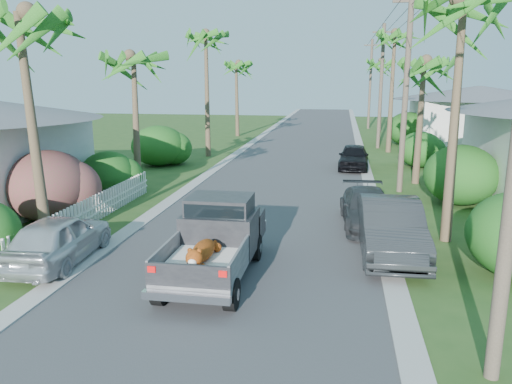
% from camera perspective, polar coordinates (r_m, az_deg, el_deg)
% --- Properties ---
extents(ground, '(120.00, 120.00, 0.00)m').
position_cam_1_polar(ground, '(12.03, -4.93, -12.66)').
color(ground, '#294B1C').
rests_on(ground, ground).
extents(road, '(8.00, 100.00, 0.02)m').
position_cam_1_polar(road, '(35.97, 5.09, 4.60)').
color(road, '#38383A').
rests_on(road, ground).
extents(curb_left, '(0.60, 100.00, 0.06)m').
position_cam_1_polar(curb_left, '(36.55, -1.67, 4.81)').
color(curb_left, '#A5A39E').
rests_on(curb_left, ground).
extents(curb_right, '(0.60, 100.00, 0.06)m').
position_cam_1_polar(curb_right, '(35.89, 11.96, 4.38)').
color(curb_right, '#A5A39E').
rests_on(curb_right, ground).
extents(pickup_truck, '(1.98, 5.12, 2.06)m').
position_cam_1_polar(pickup_truck, '(13.55, -4.38, -5.06)').
color(pickup_truck, black).
rests_on(pickup_truck, ground).
extents(parked_car_rn, '(1.87, 5.01, 1.64)m').
position_cam_1_polar(parked_car_rn, '(15.37, 15.11, -4.04)').
color(parked_car_rn, '#282B2D').
rests_on(parked_car_rn, ground).
extents(parked_car_rm, '(2.09, 4.53, 1.28)m').
position_cam_1_polar(parked_car_rm, '(18.12, 12.67, -1.93)').
color(parked_car_rm, '#292B2E').
rests_on(parked_car_rm, ground).
extents(parked_car_rf, '(1.85, 4.20, 1.41)m').
position_cam_1_polar(parked_car_rf, '(29.53, 11.10, 3.95)').
color(parked_car_rf, black).
rests_on(parked_car_rf, ground).
extents(parked_car_ln, '(1.90, 4.26, 1.42)m').
position_cam_1_polar(parked_car_ln, '(15.30, -21.63, -5.01)').
color(parked_car_ln, silver).
rests_on(parked_car_ln, ground).
extents(palm_l_a, '(4.40, 4.40, 8.20)m').
position_cam_1_polar(palm_l_a, '(16.31, -25.25, 17.91)').
color(palm_l_a, brown).
rests_on(palm_l_a, ground).
extents(palm_l_b, '(4.40, 4.40, 7.40)m').
position_cam_1_polar(palm_l_b, '(24.47, -13.95, 14.81)').
color(palm_l_b, brown).
rests_on(palm_l_b, ground).
extents(palm_l_c, '(4.40, 4.40, 9.20)m').
position_cam_1_polar(palm_l_c, '(33.77, -5.77, 17.49)').
color(palm_l_c, brown).
rests_on(palm_l_c, ground).
extents(palm_l_d, '(4.40, 4.40, 7.70)m').
position_cam_1_polar(palm_l_d, '(45.46, -2.24, 14.49)').
color(palm_l_d, brown).
rests_on(palm_l_d, ground).
extents(palm_r_a, '(4.40, 4.40, 8.70)m').
position_cam_1_polar(palm_r_a, '(17.00, 22.80, 19.54)').
color(palm_r_a, brown).
rests_on(palm_r_a, ground).
extents(palm_r_b, '(4.40, 4.40, 7.20)m').
position_cam_1_polar(palm_r_b, '(25.78, 18.68, 13.97)').
color(palm_r_b, brown).
rests_on(palm_r_b, ground).
extents(palm_r_c, '(4.40, 4.40, 9.40)m').
position_cam_1_polar(palm_r_c, '(36.76, 15.61, 17.03)').
color(palm_r_c, brown).
rests_on(palm_r_c, ground).
extents(palm_r_d, '(4.40, 4.40, 8.00)m').
position_cam_1_polar(palm_r_d, '(50.64, 14.27, 14.29)').
color(palm_r_d, brown).
rests_on(palm_r_d, ground).
extents(shrub_l_b, '(3.00, 3.30, 2.60)m').
position_cam_1_polar(shrub_l_b, '(19.98, -22.65, 0.70)').
color(shrub_l_b, '#A7174C').
rests_on(shrub_l_b, ground).
extents(shrub_l_c, '(2.40, 2.64, 2.00)m').
position_cam_1_polar(shrub_l_c, '(23.26, -16.57, 2.02)').
color(shrub_l_c, '#164D19').
rests_on(shrub_l_c, ground).
extents(shrub_l_d, '(3.20, 3.52, 2.40)m').
position_cam_1_polar(shrub_l_d, '(30.72, -11.08, 5.23)').
color(shrub_l_d, '#164D19').
rests_on(shrub_l_d, ground).
extents(shrub_r_b, '(3.00, 3.30, 2.50)m').
position_cam_1_polar(shrub_r_b, '(22.40, 22.37, 1.83)').
color(shrub_r_b, '#164D19').
rests_on(shrub_r_b, ground).
extents(shrub_r_c, '(2.60, 2.86, 2.10)m').
position_cam_1_polar(shrub_r_c, '(31.12, 18.29, 4.63)').
color(shrub_r_c, '#164D19').
rests_on(shrub_r_c, ground).
extents(shrub_r_d, '(3.20, 3.52, 2.60)m').
position_cam_1_polar(shrub_r_d, '(41.00, 17.00, 6.92)').
color(shrub_r_d, '#164D19').
rests_on(shrub_r_d, ground).
extents(picket_fence, '(0.10, 11.00, 1.00)m').
position_cam_1_polar(picket_fence, '(18.84, -18.59, -2.17)').
color(picket_fence, white).
rests_on(picket_fence, ground).
extents(house_right_far, '(9.00, 8.00, 4.60)m').
position_cam_1_polar(house_right_far, '(41.86, 23.94, 7.62)').
color(house_right_far, silver).
rests_on(house_right_far, ground).
extents(utility_pole_b, '(1.60, 0.26, 9.00)m').
position_cam_1_polar(utility_pole_b, '(23.66, 16.74, 10.97)').
color(utility_pole_b, brown).
rests_on(utility_pole_b, ground).
extents(utility_pole_c, '(1.60, 0.26, 9.00)m').
position_cam_1_polar(utility_pole_c, '(38.59, 14.09, 11.67)').
color(utility_pole_c, brown).
rests_on(utility_pole_c, ground).
extents(utility_pole_d, '(1.60, 0.26, 9.00)m').
position_cam_1_polar(utility_pole_d, '(53.56, 12.92, 11.97)').
color(utility_pole_d, brown).
rests_on(utility_pole_d, ground).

